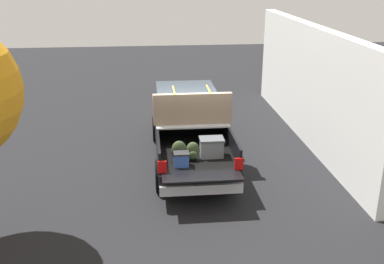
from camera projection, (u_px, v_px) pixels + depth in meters
ground_plane at (190, 161)px, 13.17m from camera, size 40.00×40.00×0.00m
pickup_truck at (189, 126)px, 13.16m from camera, size 6.05×2.06×2.23m
building_facade at (310, 84)px, 14.29m from camera, size 10.41×0.36×3.61m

